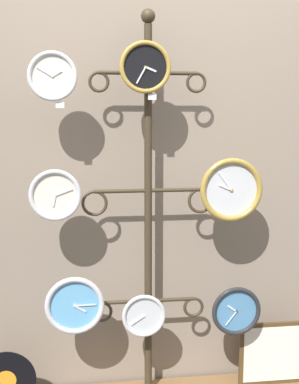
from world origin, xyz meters
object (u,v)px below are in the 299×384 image
object	(u,v)px
clock_top_left	(52,76)
clock_top_center	(145,67)
clock_middle_left	(55,195)
vinyl_record	(6,380)
clock_bottom_center	(144,315)
clock_bottom_left	(75,305)
picture_frame	(272,353)
display_stand	(148,267)
clock_middle_right	(231,190)
clock_bottom_right	(236,311)

from	to	relation	value
clock_top_left	clock_top_center	distance (m)	0.44
clock_top_left	clock_middle_left	xyz separation A→B (m)	(-0.00, 0.00, -0.56)
clock_top_center	vinyl_record	world-z (taller)	clock_top_center
clock_bottom_center	vinyl_record	distance (m)	0.76
clock_top_center	clock_bottom_center	xyz separation A→B (m)	(-0.01, -0.01, -1.23)
clock_bottom_left	clock_bottom_center	xyz separation A→B (m)	(0.34, 0.01, -0.07)
picture_frame	clock_top_left	bearing A→B (deg)	-176.03
clock_bottom_center	picture_frame	size ratio (longest dim) A/B	0.60
clock_top_center	clock_bottom_left	size ratio (longest dim) A/B	0.84
picture_frame	display_stand	bearing A→B (deg)	178.76
clock_middle_right	clock_bottom_left	xyz separation A→B (m)	(-0.79, -0.02, -0.56)
clock_middle_left	display_stand	bearing A→B (deg)	11.47
display_stand	clock_top_left	size ratio (longest dim) A/B	8.82
clock_middle_right	picture_frame	world-z (taller)	clock_middle_right
display_stand	clock_top_left	bearing A→B (deg)	-168.45
display_stand	clock_bottom_right	distance (m)	0.51
clock_top_left	clock_middle_right	xyz separation A→B (m)	(0.87, 0.01, -0.55)
clock_bottom_left	clock_middle_left	bearing A→B (deg)	169.89
clock_bottom_right	vinyl_record	xyz separation A→B (m)	(-1.18, 0.03, -0.32)
clock_bottom_right	clock_top_left	bearing A→B (deg)	179.56
clock_middle_left	clock_bottom_left	bearing A→B (deg)	-10.11
clock_middle_right	clock_bottom_right	bearing A→B (deg)	-19.04
display_stand	clock_middle_left	world-z (taller)	display_stand
clock_top_left	clock_bottom_left	bearing A→B (deg)	-10.20
clock_middle_left	vinyl_record	bearing A→B (deg)	174.64
clock_bottom_left	vinyl_record	size ratio (longest dim) A/B	0.98
clock_middle_right	clock_bottom_right	distance (m)	0.64
clock_middle_right	picture_frame	size ratio (longest dim) A/B	0.87
display_stand	clock_top_center	xyz separation A→B (m)	(-0.03, -0.10, 1.00)
display_stand	clock_middle_right	xyz separation A→B (m)	(0.41, -0.09, 0.41)
clock_middle_right	clock_bottom_left	distance (m)	0.97
clock_top_center	clock_middle_right	size ratio (longest dim) A/B	0.77
display_stand	clock_bottom_center	distance (m)	0.25
clock_bottom_right	clock_bottom_left	bearing A→B (deg)	-179.49
vinyl_record	clock_bottom_center	bearing A→B (deg)	-2.78
clock_top_center	clock_bottom_left	xyz separation A→B (m)	(-0.35, -0.01, -1.15)
clock_bottom_left	clock_top_center	bearing A→B (deg)	1.97
display_stand	clock_top_left	distance (m)	1.07
clock_middle_left	clock_bottom_left	distance (m)	0.56
clock_top_left	clock_middle_right	distance (m)	1.03
display_stand	clock_middle_left	bearing A→B (deg)	-168.53
clock_bottom_left	picture_frame	bearing A→B (deg)	5.03
picture_frame	clock_bottom_left	bearing A→B (deg)	-174.97
clock_top_left	clock_bottom_center	xyz separation A→B (m)	(0.42, -0.01, -1.18)
clock_middle_left	clock_bottom_center	distance (m)	0.76
clock_middle_left	picture_frame	world-z (taller)	clock_middle_left
clock_top_center	vinyl_record	xyz separation A→B (m)	(-0.70, 0.03, -1.55)
display_stand	vinyl_record	world-z (taller)	display_stand
display_stand	picture_frame	size ratio (longest dim) A/B	5.51
clock_top_center	clock_middle_left	size ratio (longest dim) A/B	0.98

